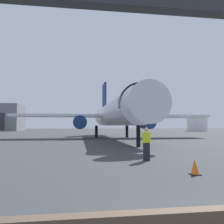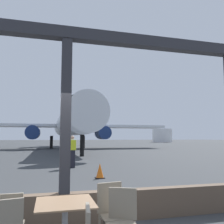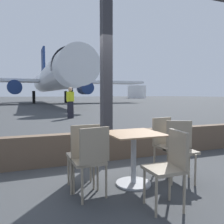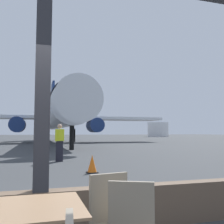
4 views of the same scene
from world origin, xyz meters
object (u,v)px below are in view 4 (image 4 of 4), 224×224
Objects in this scene: airplane at (59,115)px; fuel_storage_tank at (158,130)px; ground_crew_worker at (59,142)px; traffic_cone at (92,164)px; cafe_chair_aisle_left at (113,216)px.

airplane is 54.54m from fuel_storage_tank.
ground_crew_worker is 72.36m from fuel_storage_tank.
fuel_storage_tank is (36.44, 62.50, 1.37)m from ground_crew_worker.
ground_crew_worker is 2.94× the size of traffic_cone.
traffic_cone is 0.09× the size of fuel_storage_tank.
fuel_storage_tank reaches higher than ground_crew_worker.
traffic_cone is (-0.80, -24.26, -3.30)m from airplane.
airplane is 18.77× the size of ground_crew_worker.
ground_crew_worker reaches higher than traffic_cone.
airplane is at bearing 88.10° from traffic_cone.
ground_crew_worker is at bearing -120.24° from fuel_storage_tank.
cafe_chair_aisle_left is 0.14× the size of fuel_storage_tank.
ground_crew_worker is at bearing 88.15° from cafe_chair_aisle_left.
traffic_cone is at bearing 79.86° from cafe_chair_aisle_left.
cafe_chair_aisle_left is at bearing -91.85° from ground_crew_worker.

